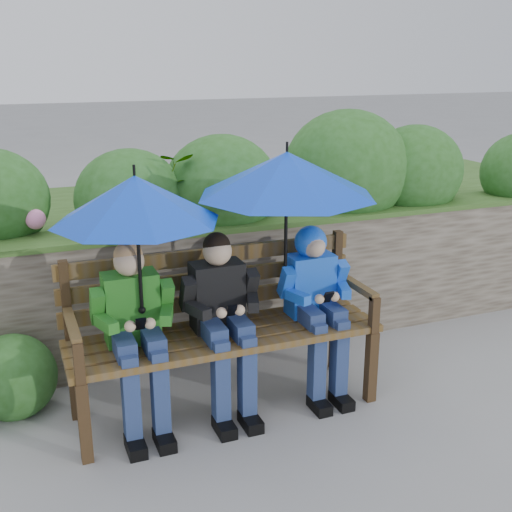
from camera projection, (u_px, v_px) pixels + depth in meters
name	position (u px, v px, depth m)	size (l,w,h in m)	color
ground	(261.00, 390.00, 4.46)	(60.00, 60.00, 0.00)	gray
garden_backdrop	(189.00, 245.00, 5.66)	(8.00, 2.88, 1.86)	#4F463A
park_bench	(221.00, 319.00, 4.13)	(2.00, 0.58, 1.05)	#372615
boy_left	(135.00, 327.00, 3.82)	(0.49, 0.56, 1.18)	#1D711C
boy_middle	(223.00, 314.00, 4.02)	(0.49, 0.57, 1.18)	black
boy_right	(316.00, 295.00, 4.25)	(0.46, 0.56, 1.16)	blue
umbrella_left	(136.00, 199.00, 3.60)	(0.98, 0.98, 0.89)	#0A3BD0
umbrella_right	(287.00, 174.00, 3.97)	(1.15, 1.15, 0.94)	#0A3BD0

